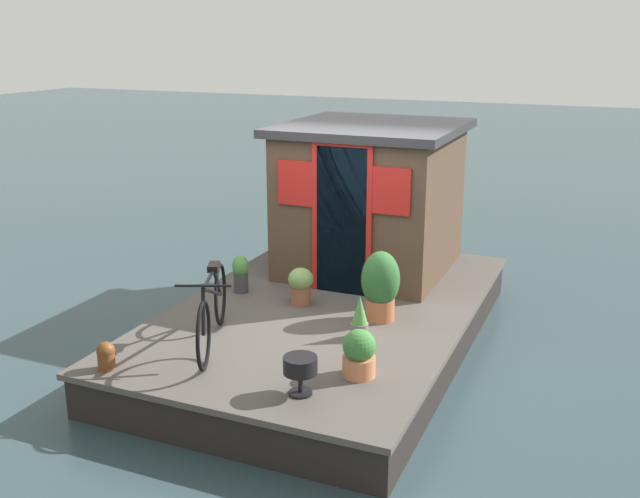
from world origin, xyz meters
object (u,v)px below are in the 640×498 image
charcoal_grill (300,367)px  potted_plant_basil (301,284)px  potted_plant_fern (241,273)px  houseboat_cabin (371,197)px  bicycle (212,309)px  mooring_bollard (106,355)px  potted_plant_ivy (360,318)px  potted_plant_mint (380,285)px  potted_plant_rosemary (359,354)px

charcoal_grill → potted_plant_basil: bearing=24.4°
potted_plant_fern → houseboat_cabin: bearing=-37.2°
bicycle → potted_plant_fern: bicycle is taller
potted_plant_basil → mooring_bollard: (-2.16, 0.93, -0.10)m
bicycle → charcoal_grill: size_ratio=4.70×
potted_plant_ivy → mooring_bollard: 2.41m
houseboat_cabin → potted_plant_mint: houseboat_cabin is taller
potted_plant_basil → potted_plant_fern: potted_plant_fern is taller
houseboat_cabin → charcoal_grill: size_ratio=6.40×
potted_plant_rosemary → potted_plant_basil: (1.40, 1.20, 0.02)m
potted_plant_ivy → mooring_bollard: bearing=129.7°
houseboat_cabin → potted_plant_fern: size_ratio=4.89×
houseboat_cabin → potted_plant_mint: (-1.60, -0.68, -0.55)m
potted_plant_ivy → mooring_bollard: (-1.54, 1.85, -0.08)m
bicycle → potted_plant_mint: bicycle is taller
potted_plant_mint → potted_plant_rosemary: size_ratio=1.72×
potted_plant_ivy → potted_plant_basil: 1.11m
bicycle → potted_plant_rosemary: (-0.08, -1.53, -0.15)m
potted_plant_rosemary → potted_plant_fern: size_ratio=0.98×
houseboat_cabin → bicycle: (-2.83, 0.60, -0.57)m
potted_plant_basil → charcoal_grill: potted_plant_basil is taller
potted_plant_basil → charcoal_grill: (-1.91, -0.87, 0.01)m
charcoal_grill → mooring_bollard: charcoal_grill is taller
houseboat_cabin → potted_plant_fern: bearing=142.8°
potted_plant_mint → potted_plant_basil: (0.08, 0.95, -0.15)m
bicycle → potted_plant_rosemary: 1.54m
potted_plant_fern → mooring_bollard: (-2.26, 0.12, -0.10)m
potted_plant_mint → mooring_bollard: bearing=138.0°
bicycle → mooring_bollard: size_ratio=6.06×
potted_plant_basil → potted_plant_fern: bearing=83.3°
houseboat_cabin → potted_plant_fern: 1.92m
potted_plant_rosemary → mooring_bollard: (-0.77, 2.13, -0.08)m
potted_plant_ivy → potted_plant_rosemary: bearing=-160.2°
charcoal_grill → mooring_bollard: (-0.25, 1.80, -0.11)m
houseboat_cabin → charcoal_grill: 3.55m
bicycle → potted_plant_rosemary: bearing=-93.1°
potted_plant_ivy → charcoal_grill: 1.28m
houseboat_cabin → charcoal_grill: (-3.43, -0.59, -0.69)m
potted_plant_mint → potted_plant_fern: size_ratio=1.69×
potted_plant_ivy → potted_plant_fern: bearing=67.4°
bicycle → potted_plant_fern: 1.49m
potted_plant_mint → potted_plant_ivy: bearing=177.2°
potted_plant_fern → mooring_bollard: size_ratio=1.69×
potted_plant_mint → potted_plant_rosemary: (-1.32, -0.25, -0.17)m
houseboat_cabin → charcoal_grill: houseboat_cabin is taller
potted_plant_ivy → potted_plant_fern: potted_plant_ivy is taller
mooring_bollard → houseboat_cabin: bearing=-18.1°
potted_plant_basil → potted_plant_ivy: bearing=-124.2°
potted_plant_rosemary → potted_plant_basil: 1.84m
charcoal_grill → potted_plant_fern: bearing=39.9°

